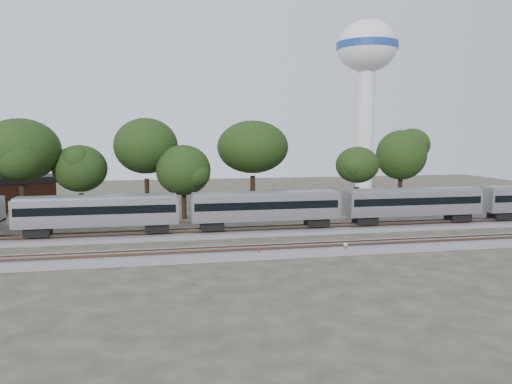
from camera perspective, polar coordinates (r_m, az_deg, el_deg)
ground at (r=52.07m, az=-2.20°, el=-6.13°), size 160.00×160.00×0.00m
track_far at (r=57.84m, az=-3.14°, el=-4.65°), size 160.00×5.00×0.73m
track_near at (r=48.18m, az=-1.44°, el=-6.91°), size 160.00×5.00×0.73m
train at (r=64.77m, az=17.58°, el=-1.06°), size 127.54×3.11×4.58m
switch_stand_red at (r=47.01m, az=0.26°, el=-6.77°), size 0.29×0.06×0.93m
switch_stand_white at (r=48.95m, az=10.19°, el=-6.19°), size 0.35×0.13×1.12m
switch_lever at (r=48.36m, az=7.40°, el=-6.98°), size 0.58×0.48×0.30m
water_tower at (r=109.11m, az=12.52°, el=14.02°), size 12.64×12.64×34.99m
brick_building at (r=84.98m, az=-25.49°, el=-0.06°), size 12.14×9.75×5.16m
tree_1 at (r=69.36m, az=-25.31°, el=4.37°), size 9.71×9.71×13.69m
tree_2 at (r=68.82m, az=-19.47°, el=2.53°), size 7.19×7.19×10.14m
tree_3 at (r=71.11m, az=-12.47°, el=5.15°), size 10.06×10.06×14.18m
tree_4 at (r=68.12m, az=-8.29°, el=2.46°), size 6.79×6.79×9.57m
tree_5 at (r=76.41m, az=-0.39°, el=5.16°), size 9.75×9.75×13.74m
tree_6 at (r=74.38m, az=11.50°, el=3.04°), size 7.19×7.19×10.13m
tree_7 at (r=84.86m, az=16.25°, el=4.07°), size 8.30×8.30×11.71m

